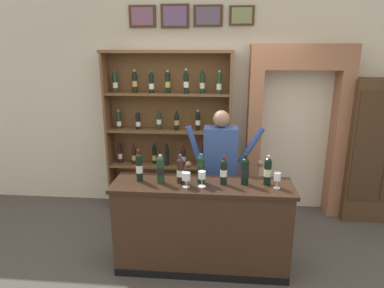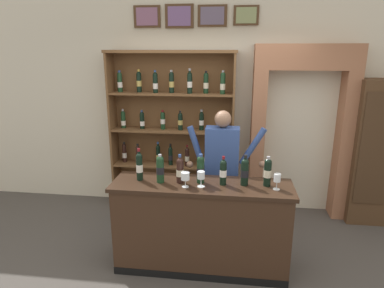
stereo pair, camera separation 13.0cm
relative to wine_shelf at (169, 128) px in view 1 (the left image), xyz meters
The scene contains 17 objects.
ground_plane 1.95m from the wine_shelf, 68.71° to the right, with size 14.00×14.00×0.02m, color #47423D.
back_wall 0.73m from the wine_shelf, 22.11° to the left, with size 12.00×0.19×3.24m.
wine_shelf is the anchor object (origin of this frame).
archway_doorway 1.78m from the wine_shelf, ahead, with size 1.34×0.45×2.35m.
side_cabinet 2.87m from the wine_shelf, ahead, with size 0.87×0.47×1.92m.
tasting_counter 1.70m from the wine_shelf, 68.47° to the right, with size 1.84×0.52×0.96m.
shopkeeper 1.13m from the wine_shelf, 48.06° to the right, with size 0.93×0.22×1.61m.
tasting_bottle_riserva 1.41m from the wine_shelf, 93.52° to the right, with size 0.07×0.07×0.34m.
tasting_bottle_vin_santo 1.44m from the wine_shelf, 84.44° to the right, with size 0.08×0.08×0.30m.
tasting_bottle_rosso 1.46m from the wine_shelf, 76.51° to the right, with size 0.07×0.07×0.30m.
tasting_bottle_prosecco 1.50m from the wine_shelf, 68.53° to the right, with size 0.08×0.08×0.31m.
tasting_bottle_bianco 1.62m from the wine_shelf, 61.26° to the right, with size 0.07×0.07×0.30m.
tasting_bottle_grappa 1.72m from the wine_shelf, 54.67° to the right, with size 0.08×0.08×0.31m.
tasting_bottle_brunello 1.85m from the wine_shelf, 48.89° to the right, with size 0.07×0.07×0.31m.
wine_glass_spare 1.97m from the wine_shelf, 48.63° to the right, with size 0.07×0.07×0.16m.
wine_glass_right 1.59m from the wine_shelf, 74.93° to the right, with size 0.08×0.08×0.15m.
wine_glass_center 1.61m from the wine_shelf, 69.40° to the right, with size 0.07×0.07×0.16m.
Camera 1 is at (0.18, -3.15, 2.27)m, focal length 31.28 mm.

